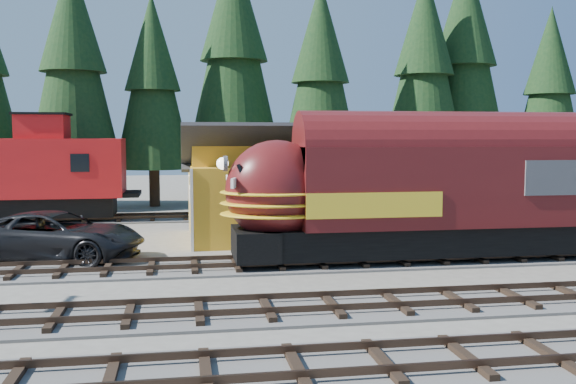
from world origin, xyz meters
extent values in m
plane|color=#6B665B|center=(0.00, 0.00, 0.00)|extent=(120.00, 120.00, 0.00)
cube|color=#4C4947|center=(-10.00, 18.00, 0.04)|extent=(32.00, 3.20, 0.08)
cube|color=#38281E|center=(-10.00, 17.28, 0.25)|extent=(32.00, 0.08, 0.16)
cube|color=#38281E|center=(-10.00, 18.72, 0.25)|extent=(32.00, 0.08, 0.16)
cube|color=gold|center=(0.00, 10.50, 1.70)|extent=(12.00, 6.00, 3.40)
cube|color=gold|center=(0.00, 10.50, 4.12)|extent=(11.88, 3.30, 1.44)
cube|color=white|center=(-6.04, 9.50, 2.20)|extent=(0.06, 2.40, 0.60)
cone|color=black|center=(-13.10, 24.36, 9.51)|extent=(5.80, 5.80, 13.22)
cone|color=black|center=(-8.18, 25.13, 8.35)|extent=(5.10, 5.10, 11.61)
cone|color=black|center=(-2.63, 26.83, 10.77)|extent=(6.57, 6.57, 14.97)
cone|color=black|center=(3.10, 24.71, 9.05)|extent=(5.52, 5.52, 12.57)
cone|color=black|center=(11.19, 26.33, 9.88)|extent=(6.03, 6.03, 13.74)
cone|color=black|center=(15.10, 28.03, 10.88)|extent=(6.64, 6.64, 15.13)
cone|color=black|center=(20.87, 25.77, 8.47)|extent=(5.17, 5.17, 11.77)
cube|color=black|center=(3.33, 4.00, 0.87)|extent=(13.94, 2.49, 1.08)
cube|color=#531313|center=(4.12, 4.00, 2.87)|extent=(12.72, 2.93, 2.93)
ellipsoid|color=#531313|center=(-3.02, 4.00, 2.78)|extent=(3.72, 2.88, 3.62)
cube|color=#38383A|center=(7.74, 4.00, 3.22)|extent=(3.91, 2.99, 1.27)
sphere|color=white|center=(-4.96, 4.00, 3.75)|extent=(0.43, 0.43, 0.43)
cube|color=black|center=(-14.87, 18.00, 0.86)|extent=(9.57, 2.47, 1.06)
cube|color=red|center=(-14.87, 18.00, 2.99)|extent=(10.64, 3.08, 3.19)
cube|color=red|center=(-13.80, 18.00, 5.22)|extent=(2.55, 2.34, 1.28)
imported|color=black|center=(-11.18, 6.62, 0.93)|extent=(7.27, 4.80, 1.86)
camera|label=1|loc=(-6.42, -18.72, 4.72)|focal=40.00mm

